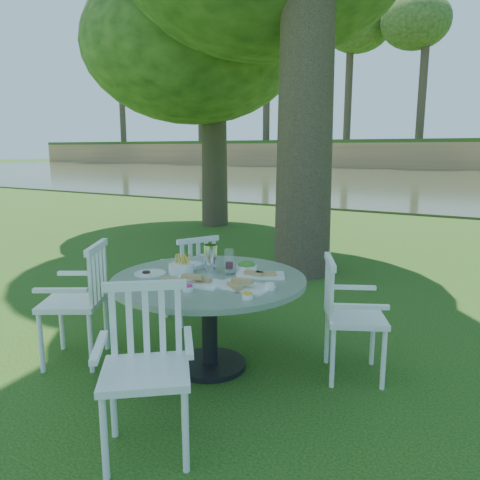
# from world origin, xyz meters

# --- Properties ---
(ground) EXTENTS (140.00, 140.00, 0.00)m
(ground) POSITION_xyz_m (0.00, 0.00, 0.00)
(ground) COLOR #17390C
(ground) RESTS_ON ground
(table) EXTENTS (1.46, 1.46, 0.72)m
(table) POSITION_xyz_m (0.21, -0.63, 0.59)
(table) COLOR black
(table) RESTS_ON ground
(chair_ne) EXTENTS (0.58, 0.59, 0.89)m
(chair_ne) POSITION_xyz_m (1.13, -0.24, 0.53)
(chair_ne) COLOR white
(chair_ne) RESTS_ON ground
(chair_nw) EXTENTS (0.55, 0.57, 0.85)m
(chair_nw) POSITION_xyz_m (-0.47, 0.12, 0.50)
(chair_nw) COLOR white
(chair_nw) RESTS_ON ground
(chair_sw) EXTENTS (0.63, 0.64, 0.95)m
(chair_sw) POSITION_xyz_m (-0.70, -1.02, 0.56)
(chair_sw) COLOR white
(chair_sw) RESTS_ON ground
(chair_se) EXTENTS (0.64, 0.64, 0.93)m
(chair_se) POSITION_xyz_m (0.44, -1.60, 0.55)
(chair_se) COLOR white
(chair_se) RESTS_ON ground
(tableware) EXTENTS (1.14, 0.79, 0.21)m
(tableware) POSITION_xyz_m (0.19, -0.57, 0.77)
(tableware) COLOR white
(tableware) RESTS_ON table
(river) EXTENTS (100.00, 28.00, 0.12)m
(river) POSITION_xyz_m (0.00, 23.00, 0.00)
(river) COLOR #303620
(river) RESTS_ON ground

